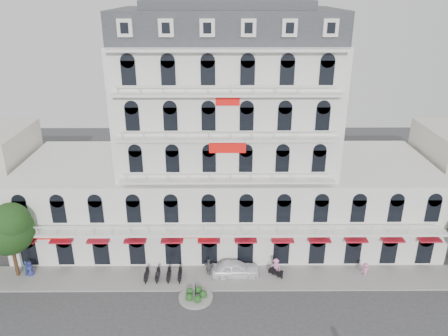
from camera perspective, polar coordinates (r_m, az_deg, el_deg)
sidewalk at (r=44.78m, az=0.46°, el=-14.16°), size 53.00×4.00×0.16m
main_building at (r=48.00m, az=0.35°, el=1.91°), size 45.00×15.00×25.80m
traffic_island at (r=42.36m, az=-3.72°, el=-16.37°), size 3.20×3.20×1.60m
parked_scooter_row at (r=45.04m, az=-7.90°, el=-14.30°), size 4.40×1.80×1.10m
tree_west_inner at (r=46.77m, az=-26.34°, el=-6.92°), size 4.76×4.76×8.25m
parked_car at (r=44.77m, az=1.52°, el=-13.01°), size 4.91×2.19×1.64m
rider_center at (r=44.64m, az=6.78°, el=-12.79°), size 1.38×1.23×2.17m
pedestrian_left at (r=48.64m, az=-24.00°, el=-11.96°), size 0.94×0.71×1.73m
pedestrian_mid at (r=44.69m, az=-2.01°, el=-12.89°), size 1.20×0.94×1.90m
pedestrian_right at (r=46.83m, az=17.98°, el=-12.55°), size 1.14×0.88×1.55m
pedestrian_far at (r=48.74m, az=-24.34°, el=-11.90°), size 0.65×0.77×1.81m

